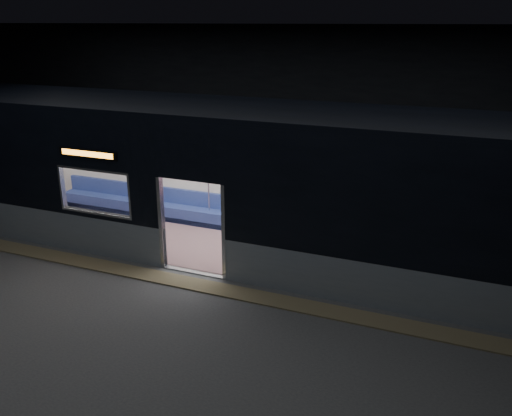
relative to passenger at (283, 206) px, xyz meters
The scene contains 7 objects.
station_floor 3.81m from the passenger, 107.35° to the right, with size 24.00×14.00×0.01m, color #47494C.
station_envelope 4.66m from the passenger, 107.35° to the right, with size 24.00×14.00×5.00m.
tactile_strip 3.30m from the passenger, 110.29° to the right, with size 22.80×0.50×0.03m, color #8C7F59.
metro_car 1.80m from the passenger, 137.88° to the right, with size 18.00×3.04×3.35m.
passenger is the anchor object (origin of this frame).
handbag 0.29m from the passenger, 98.78° to the right, with size 0.34×0.29×0.17m, color black.
transit_map 3.96m from the passenger, ahead, with size 1.09×0.03×0.71m, color white.
Camera 1 is at (5.24, -8.09, 5.09)m, focal length 38.00 mm.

